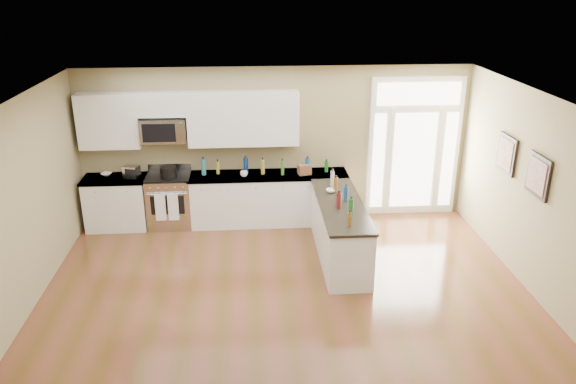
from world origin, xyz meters
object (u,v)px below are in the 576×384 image
(peninsula_cabinet, at_px, (340,232))
(kitchen_range, at_px, (170,200))
(stockpot, at_px, (168,172))
(toaster_oven, at_px, (132,172))

(peninsula_cabinet, height_order, kitchen_range, kitchen_range)
(peninsula_cabinet, bearing_deg, kitchen_range, 153.10)
(peninsula_cabinet, height_order, stockpot, stockpot)
(peninsula_cabinet, xyz_separation_m, toaster_oven, (-3.47, 1.43, 0.61))
(stockpot, relative_size, toaster_oven, 1.12)
(stockpot, xyz_separation_m, toaster_oven, (-0.64, 0.06, -0.01))
(stockpot, bearing_deg, toaster_oven, 174.44)
(kitchen_range, height_order, toaster_oven, toaster_oven)
(peninsula_cabinet, height_order, toaster_oven, toaster_oven)
(peninsula_cabinet, bearing_deg, toaster_oven, 157.66)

